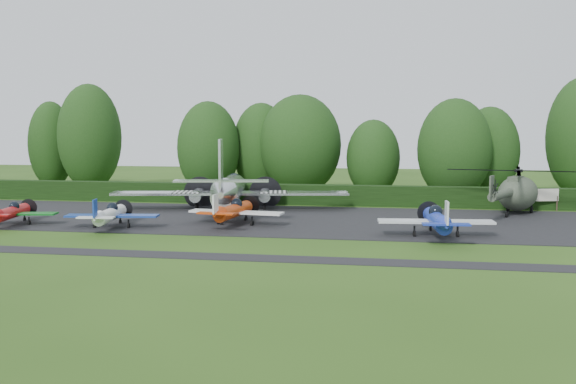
% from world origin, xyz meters
% --- Properties ---
extents(ground, '(160.00, 160.00, 0.00)m').
position_xyz_m(ground, '(0.00, 0.00, 0.00)').
color(ground, '#284814').
rests_on(ground, ground).
extents(apron, '(70.00, 18.00, 0.01)m').
position_xyz_m(apron, '(0.00, 10.00, 0.00)').
color(apron, black).
rests_on(apron, ground).
extents(taxiway_verge, '(70.00, 2.00, 0.00)m').
position_xyz_m(taxiway_verge, '(0.00, -6.00, 0.00)').
color(taxiway_verge, black).
rests_on(taxiway_verge, ground).
extents(hedgerow, '(90.00, 1.60, 2.00)m').
position_xyz_m(hedgerow, '(0.00, 21.00, 0.00)').
color(hedgerow, black).
rests_on(hedgerow, ground).
extents(transport_plane, '(21.96, 16.84, 7.04)m').
position_xyz_m(transport_plane, '(-1.89, 14.02, 1.96)').
color(transport_plane, silver).
rests_on(transport_plane, ground).
extents(light_plane_red, '(6.68, 7.03, 2.57)m').
position_xyz_m(light_plane_red, '(-16.52, 3.07, 1.07)').
color(light_plane_red, '#B81112').
rests_on(light_plane_red, ground).
extents(light_plane_white, '(7.05, 7.41, 2.71)m').
position_xyz_m(light_plane_white, '(-8.17, 2.87, 1.13)').
color(light_plane_white, white).
rests_on(light_plane_white, ground).
extents(light_plane_orange, '(7.57, 7.96, 2.91)m').
position_xyz_m(light_plane_orange, '(0.68, 5.97, 1.21)').
color(light_plane_orange, '#C7390B').
rests_on(light_plane_orange, ground).
extents(light_plane_blue, '(8.05, 8.46, 3.09)m').
position_xyz_m(light_plane_blue, '(16.03, 2.94, 1.29)').
color(light_plane_blue, '#1C32AC').
rests_on(light_plane_blue, ground).
extents(helicopter, '(12.37, 14.48, 3.98)m').
position_xyz_m(helicopter, '(23.90, 17.15, 2.14)').
color(helicopter, '#3A4333').
rests_on(helicopter, ground).
extents(sign_board, '(3.66, 0.14, 2.06)m').
position_xyz_m(sign_board, '(26.23, 19.61, 1.39)').
color(sign_board, '#3F3326').
rests_on(sign_board, ground).
extents(tree_0, '(6.57, 6.57, 10.02)m').
position_xyz_m(tree_0, '(23.21, 31.24, 5.00)').
color(tree_0, black).
rests_on(tree_0, ground).
extents(tree_1, '(5.95, 5.95, 8.61)m').
position_xyz_m(tree_1, '(10.55, 29.71, 4.29)').
color(tree_1, black).
rests_on(tree_1, ground).
extents(tree_2, '(7.73, 7.73, 13.10)m').
position_xyz_m(tree_2, '(-24.39, 31.93, 6.54)').
color(tree_2, black).
rests_on(tree_2, ground).
extents(tree_3, '(6.81, 6.81, 10.63)m').
position_xyz_m(tree_3, '(-2.67, 31.91, 5.30)').
color(tree_3, black).
rests_on(tree_3, ground).
extents(tree_5, '(9.45, 9.45, 11.49)m').
position_xyz_m(tree_5, '(2.19, 30.47, 5.74)').
color(tree_5, black).
rests_on(tree_5, ground).
extents(tree_7, '(7.75, 7.75, 10.79)m').
position_xyz_m(tree_7, '(19.16, 27.55, 5.39)').
color(tree_7, black).
rests_on(tree_7, ground).
extents(tree_8, '(7.13, 7.13, 10.72)m').
position_xyz_m(tree_8, '(-8.14, 28.55, 5.35)').
color(tree_8, black).
rests_on(tree_8, ground).
extents(tree_9, '(5.69, 5.69, 11.07)m').
position_xyz_m(tree_9, '(-30.64, 33.76, 5.52)').
color(tree_9, black).
rests_on(tree_9, ground).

